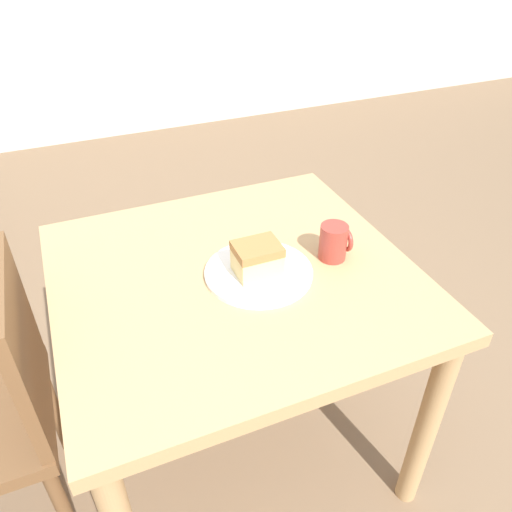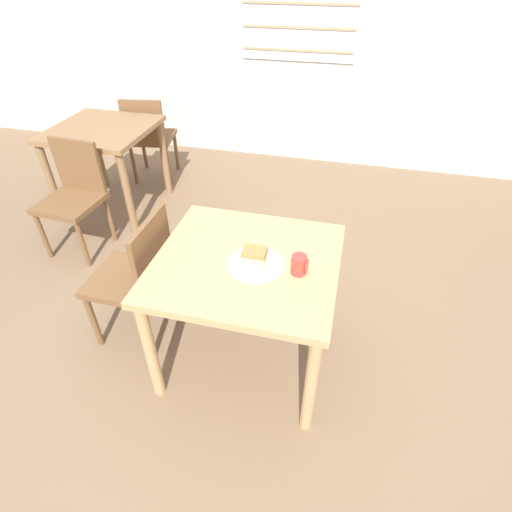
{
  "view_description": "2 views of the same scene",
  "coord_description": "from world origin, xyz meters",
  "px_view_note": "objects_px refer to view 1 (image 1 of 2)",
  "views": [
    {
      "loc": [
        -0.23,
        -0.75,
        1.48
      ],
      "look_at": [
        0.14,
        0.14,
        0.78
      ],
      "focal_mm": 35.0,
      "sensor_mm": 36.0,
      "label": 1
    },
    {
      "loc": [
        0.52,
        -1.28,
        1.92
      ],
      "look_at": [
        0.15,
        0.17,
        0.76
      ],
      "focal_mm": 28.0,
      "sensor_mm": 36.0,
      "label": 2
    }
  ],
  "objects_px": {
    "dining_table_near": "(235,303)",
    "plate": "(259,272)",
    "coffee_mug": "(334,242)",
    "cake_slice": "(257,259)"
  },
  "relations": [
    {
      "from": "plate",
      "to": "cake_slice",
      "type": "relative_size",
      "value": 2.43
    },
    {
      "from": "plate",
      "to": "coffee_mug",
      "type": "bearing_deg",
      "value": -1.85
    },
    {
      "from": "dining_table_near",
      "to": "plate",
      "type": "height_order",
      "value": "plate"
    },
    {
      "from": "dining_table_near",
      "to": "plate",
      "type": "bearing_deg",
      "value": -28.94
    },
    {
      "from": "plate",
      "to": "coffee_mug",
      "type": "height_order",
      "value": "coffee_mug"
    },
    {
      "from": "plate",
      "to": "coffee_mug",
      "type": "distance_m",
      "value": 0.22
    },
    {
      "from": "coffee_mug",
      "to": "plate",
      "type": "bearing_deg",
      "value": 178.15
    },
    {
      "from": "plate",
      "to": "coffee_mug",
      "type": "xyz_separation_m",
      "value": [
        0.21,
        -0.01,
        0.04
      ]
    },
    {
      "from": "cake_slice",
      "to": "plate",
      "type": "bearing_deg",
      "value": 35.37
    },
    {
      "from": "dining_table_near",
      "to": "cake_slice",
      "type": "xyz_separation_m",
      "value": [
        0.05,
        -0.03,
        0.16
      ]
    }
  ]
}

